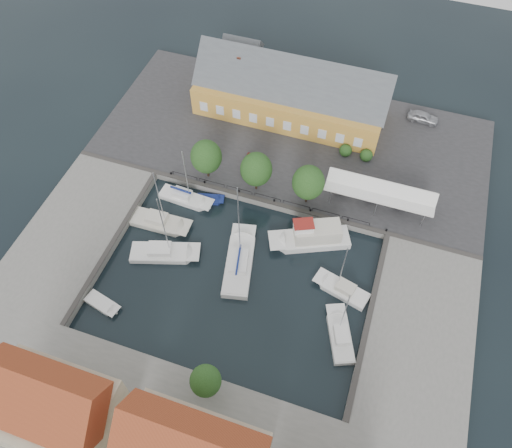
% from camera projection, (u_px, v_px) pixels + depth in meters
% --- Properties ---
extents(ground, '(140.00, 140.00, 0.00)m').
position_uv_depth(ground, '(240.00, 268.00, 61.62)').
color(ground, black).
rests_on(ground, ground).
extents(north_quay, '(56.00, 26.00, 1.00)m').
position_uv_depth(north_quay, '(293.00, 140.00, 73.92)').
color(north_quay, '#2D2D30').
rests_on(north_quay, ground).
extents(west_quay, '(12.00, 24.00, 1.00)m').
position_uv_depth(west_quay, '(75.00, 232.00, 64.22)').
color(west_quay, slate).
rests_on(west_quay, ground).
extents(east_quay, '(12.00, 24.00, 1.00)m').
position_uv_depth(east_quay, '(418.00, 335.00, 55.99)').
color(east_quay, slate).
rests_on(east_quay, ground).
extents(south_bank, '(56.00, 14.00, 1.00)m').
position_uv_depth(south_bank, '(169.00, 438.00, 49.61)').
color(south_bank, slate).
rests_on(south_bank, ground).
extents(quay_edge_fittings, '(56.00, 24.72, 0.40)m').
position_uv_depth(quay_edge_fittings, '(253.00, 234.00, 63.38)').
color(quay_edge_fittings, '#383533').
rests_on(quay_edge_fittings, north_quay).
extents(warehouse, '(28.56, 14.00, 9.55)m').
position_uv_depth(warehouse, '(288.00, 93.00, 74.18)').
color(warehouse, gold).
rests_on(warehouse, north_quay).
extents(tent_canopy, '(14.00, 4.00, 2.83)m').
position_uv_depth(tent_canopy, '(380.00, 192.00, 64.02)').
color(tent_canopy, white).
rests_on(tent_canopy, north_quay).
extents(quay_trees, '(18.20, 4.20, 6.30)m').
position_uv_depth(quay_trees, '(256.00, 169.00, 64.66)').
color(quay_trees, black).
rests_on(quay_trees, north_quay).
extents(car_silver, '(4.70, 2.03, 1.58)m').
position_uv_depth(car_silver, '(423.00, 117.00, 74.93)').
color(car_silver, '#A8AAB0').
rests_on(car_silver, north_quay).
extents(car_red, '(1.79, 4.08, 1.30)m').
position_uv_depth(car_red, '(249.00, 164.00, 69.53)').
color(car_red, '#561413').
rests_on(car_red, north_quay).
extents(center_sailboat, '(5.26, 10.83, 14.18)m').
position_uv_depth(center_sailboat, '(239.00, 263.00, 61.66)').
color(center_sailboat, white).
rests_on(center_sailboat, ground).
extents(trawler, '(10.60, 6.99, 5.00)m').
position_uv_depth(trawler, '(313.00, 237.00, 63.10)').
color(trawler, white).
rests_on(trawler, ground).
extents(east_boat_b, '(7.15, 3.93, 9.62)m').
position_uv_depth(east_boat_b, '(342.00, 290.00, 59.56)').
color(east_boat_b, white).
rests_on(east_boat_b, ground).
extents(east_boat_c, '(4.80, 7.41, 9.39)m').
position_uv_depth(east_boat_c, '(340.00, 336.00, 56.17)').
color(east_boat_c, white).
rests_on(east_boat_c, ground).
extents(west_boat_a, '(7.80, 2.65, 10.29)m').
position_uv_depth(west_boat_a, '(185.00, 199.00, 67.70)').
color(west_boat_a, white).
rests_on(west_boat_a, ground).
extents(west_boat_b, '(8.10, 2.96, 10.96)m').
position_uv_depth(west_boat_b, '(160.00, 223.00, 65.35)').
color(west_boat_b, beige).
rests_on(west_boat_b, ground).
extents(west_boat_c, '(9.10, 5.27, 11.79)m').
position_uv_depth(west_boat_c, '(164.00, 253.00, 62.60)').
color(west_boat_c, white).
rests_on(west_boat_c, ground).
extents(launch_sw, '(4.73, 2.68, 0.98)m').
position_uv_depth(launch_sw, '(102.00, 304.00, 58.66)').
color(launch_sw, white).
rests_on(launch_sw, ground).
extents(launch_nw, '(4.03, 2.38, 0.88)m').
position_uv_depth(launch_nw, '(210.00, 200.00, 67.80)').
color(launch_nw, navy).
rests_on(launch_nw, ground).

